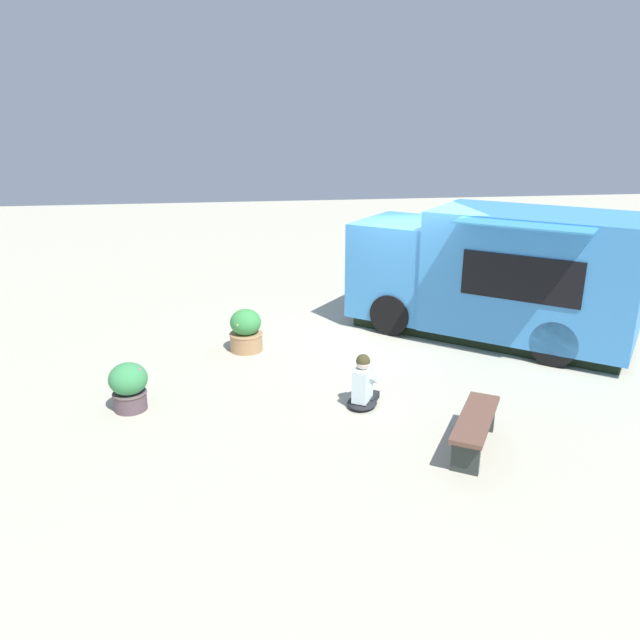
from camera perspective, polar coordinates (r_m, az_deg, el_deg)
The scene contains 6 objects.
ground_plane at distance 12.51m, azimuth 7.06°, elevation -0.96°, with size 40.00×40.00×0.00m, color #B5B19B.
food_truck at distance 12.22m, azimuth 16.06°, elevation 3.91°, with size 5.39×4.93×2.50m.
person_customer at distance 9.18m, azimuth 4.06°, elevation -6.12°, with size 0.65×0.80×0.84m.
planter_flowering_near at distance 11.32m, azimuth -6.93°, elevation -1.00°, with size 0.62×0.62×0.79m.
planter_flowering_far at distance 9.44m, azimuth -17.41°, elevation -5.87°, with size 0.56×0.56×0.73m.
plaza_bench at distance 8.24m, azimuth 14.27°, elevation -9.48°, with size 1.12×1.46×0.48m.
Camera 1 is at (-3.23, -11.35, 4.15)m, focal length 34.30 mm.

